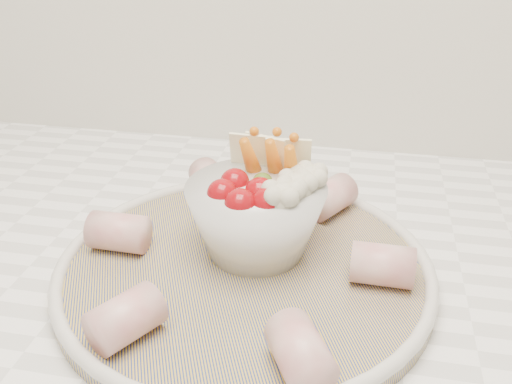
# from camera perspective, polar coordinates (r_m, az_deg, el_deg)

# --- Properties ---
(serving_platter) EXTENTS (0.44, 0.44, 0.02)m
(serving_platter) POSITION_cam_1_polar(r_m,az_deg,el_deg) (0.52, -1.14, -7.61)
(serving_platter) COLOR navy
(serving_platter) RESTS_ON kitchen_counter
(veggie_bowl) EXTENTS (0.13, 0.13, 0.10)m
(veggie_bowl) POSITION_cam_1_polar(r_m,az_deg,el_deg) (0.51, 0.28, -2.04)
(veggie_bowl) COLOR silver
(veggie_bowl) RESTS_ON serving_platter
(cured_meat_rolls) EXTENTS (0.29, 0.30, 0.04)m
(cured_meat_rolls) POSITION_cam_1_polar(r_m,az_deg,el_deg) (0.50, -1.16, -5.59)
(cured_meat_rolls) COLOR #C3595C
(cured_meat_rolls) RESTS_ON serving_platter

